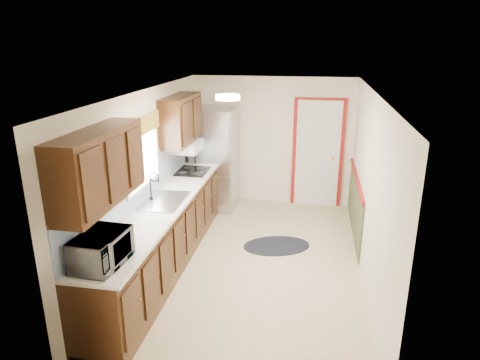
% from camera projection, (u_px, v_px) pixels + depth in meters
% --- Properties ---
extents(room_shell, '(3.20, 5.20, 2.52)m').
position_uv_depth(room_shell, '(253.00, 183.00, 5.72)').
color(room_shell, '#CBB98F').
rests_on(room_shell, ground).
extents(kitchen_run, '(0.63, 4.00, 2.20)m').
position_uv_depth(kitchen_run, '(160.00, 212.00, 5.77)').
color(kitchen_run, black).
rests_on(kitchen_run, ground).
extents(back_wall_trim, '(1.12, 2.30, 2.08)m').
position_uv_depth(back_wall_trim, '(325.00, 164.00, 7.72)').
color(back_wall_trim, maroon).
rests_on(back_wall_trim, ground).
extents(ceiling_fixture, '(0.30, 0.30, 0.06)m').
position_uv_depth(ceiling_fixture, '(228.00, 97.00, 5.22)').
color(ceiling_fixture, '#FFD88C').
rests_on(ceiling_fixture, room_shell).
extents(microwave, '(0.36, 0.61, 0.40)m').
position_uv_depth(microwave, '(101.00, 246.00, 4.11)').
color(microwave, white).
rests_on(microwave, kitchen_run).
extents(refrigerator, '(0.79, 0.78, 1.86)m').
position_uv_depth(refrigerator, '(215.00, 159.00, 7.89)').
color(refrigerator, '#B7B7BC').
rests_on(refrigerator, ground).
extents(rug, '(1.19, 0.95, 0.01)m').
position_uv_depth(rug, '(277.00, 246.00, 6.59)').
color(rug, black).
rests_on(rug, ground).
extents(cooktop, '(0.50, 0.60, 0.02)m').
position_uv_depth(cooktop, '(193.00, 171.00, 7.10)').
color(cooktop, black).
rests_on(cooktop, kitchen_run).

